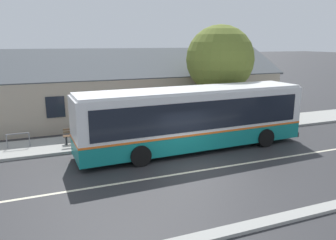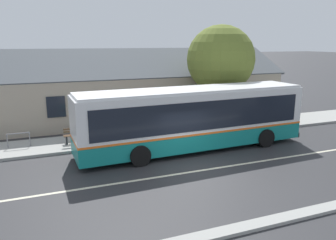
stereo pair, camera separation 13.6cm
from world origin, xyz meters
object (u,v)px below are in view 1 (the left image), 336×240
at_px(bench_by_building, 78,136).
at_px(bike_rack, 18,138).
at_px(street_tree_primary, 220,60).
at_px(transit_bus, 194,117).
at_px(bus_stop_sign, 280,103).

distance_m(bench_by_building, bike_rack, 3.08).
distance_m(street_tree_primary, bike_rack, 13.34).
bearing_deg(transit_bus, bike_rack, 159.40).
height_order(transit_bus, bench_by_building, transit_bus).
xyz_separation_m(bus_stop_sign, bike_rack, (-16.20, 1.20, -0.96)).
bearing_deg(bus_stop_sign, bench_by_building, 176.52).
height_order(transit_bus, street_tree_primary, street_tree_primary).
relative_size(street_tree_primary, bike_rack, 5.85).
distance_m(transit_bus, street_tree_primary, 6.44).
xyz_separation_m(bench_by_building, bus_stop_sign, (13.15, -0.80, 1.08)).
bearing_deg(bus_stop_sign, transit_bus, -164.30).
relative_size(transit_bus, street_tree_primary, 1.85).
height_order(bus_stop_sign, bike_rack, bus_stop_sign).
bearing_deg(street_tree_primary, bus_stop_sign, -32.17).
xyz_separation_m(bench_by_building, bike_rack, (-3.05, 0.40, 0.12)).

